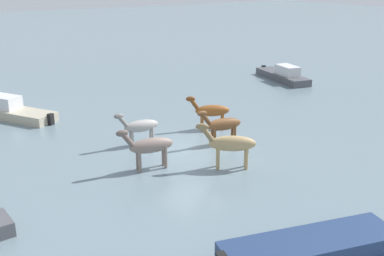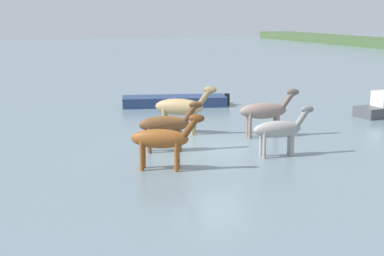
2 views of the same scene
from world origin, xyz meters
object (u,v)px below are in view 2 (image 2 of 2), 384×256
(horse_pinto_flank, at_px, (265,111))
(boat_tender_starboard, at_px, (175,103))
(horse_lead, at_px, (162,139))
(horse_rear_stallion, at_px, (181,107))
(horse_dun_straggler, at_px, (166,124))
(horse_dark_mare, at_px, (279,129))

(horse_pinto_flank, bearing_deg, boat_tender_starboard, 106.45)
(horse_lead, distance_m, boat_tender_starboard, 11.58)
(horse_rear_stallion, distance_m, horse_dun_straggler, 2.84)
(horse_dark_mare, bearing_deg, horse_pinto_flank, 76.45)
(horse_rear_stallion, xyz_separation_m, horse_dun_straggler, (2.49, -1.37, -0.11))
(horse_dark_mare, height_order, boat_tender_starboard, horse_dark_mare)
(boat_tender_starboard, bearing_deg, horse_lead, 83.48)
(horse_dark_mare, xyz_separation_m, boat_tender_starboard, (-10.65, -0.24, -0.75))
(horse_dark_mare, height_order, horse_dun_straggler, horse_dun_straggler)
(horse_rear_stallion, bearing_deg, horse_dark_mare, -33.03)
(horse_dark_mare, xyz_separation_m, horse_lead, (0.23, -4.14, 0.05))
(horse_rear_stallion, bearing_deg, boat_tender_starboard, 107.08)
(horse_rear_stallion, relative_size, boat_tender_starboard, 0.41)
(horse_dun_straggler, relative_size, horse_lead, 1.03)
(horse_rear_stallion, height_order, horse_pinto_flank, horse_rear_stallion)
(horse_rear_stallion, distance_m, horse_pinto_flank, 3.31)
(horse_dark_mare, bearing_deg, boat_tender_starboard, 95.69)
(horse_lead, bearing_deg, horse_pinto_flank, 56.05)
(horse_dark_mare, bearing_deg, horse_rear_stallion, 118.72)
(horse_rear_stallion, relative_size, horse_dark_mare, 1.06)
(horse_dark_mare, relative_size, boat_tender_starboard, 0.39)
(horse_rear_stallion, relative_size, horse_pinto_flank, 0.96)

